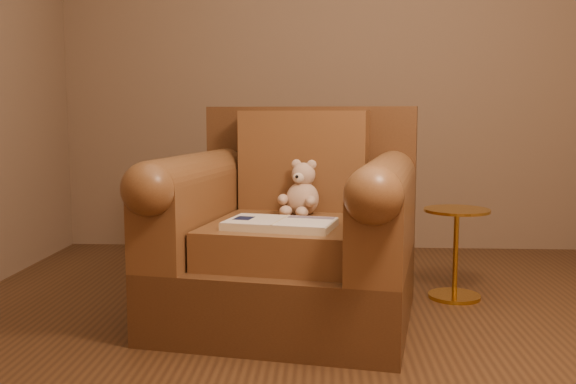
{
  "coord_description": "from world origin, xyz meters",
  "views": [
    {
      "loc": [
        -0.13,
        -2.63,
        0.97
      ],
      "look_at": [
        -0.29,
        0.26,
        0.61
      ],
      "focal_mm": 40.0,
      "sensor_mm": 36.0,
      "label": 1
    }
  ],
  "objects": [
    {
      "name": "floor",
      "position": [
        0.0,
        0.0,
        0.0
      ],
      "size": [
        4.0,
        4.0,
        0.0
      ],
      "primitive_type": "plane",
      "color": "#4F321B",
      "rests_on": "ground"
    },
    {
      "name": "armchair",
      "position": [
        -0.28,
        0.36,
        0.39
      ],
      "size": [
        1.29,
        1.25,
        1.01
      ],
      "rotation": [
        0.0,
        0.0,
        -0.18
      ],
      "color": "brown",
      "rests_on": "floor"
    },
    {
      "name": "teddy_bear",
      "position": [
        -0.23,
        0.45,
        0.58
      ],
      "size": [
        0.2,
        0.23,
        0.27
      ],
      "rotation": [
        0.0,
        0.0,
        -0.41
      ],
      "color": "#D3B093",
      "rests_on": "armchair"
    },
    {
      "name": "guidebook",
      "position": [
        -0.31,
        0.08,
        0.5
      ],
      "size": [
        0.5,
        0.37,
        0.04
      ],
      "rotation": [
        0.0,
        0.0,
        -0.21
      ],
      "color": "beige",
      "rests_on": "armchair"
    },
    {
      "name": "side_table",
      "position": [
        0.57,
        0.71,
        0.26
      ],
      "size": [
        0.34,
        0.34,
        0.48
      ],
      "color": "gold",
      "rests_on": "floor"
    }
  ]
}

